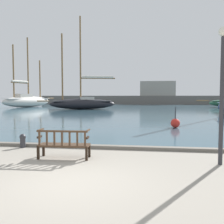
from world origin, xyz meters
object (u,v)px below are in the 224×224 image
Objects in this scene: sailboat_centre_channel at (83,102)px; mooring_bollard at (23,140)px; park_bench at (64,144)px; channel_buoy at (175,123)px; sailboat_far_port at (27,100)px; lamp_post at (222,81)px.

sailboat_centre_channel is 25.70× the size of mooring_bollard.
sailboat_centre_channel is (-7.03, 28.56, 0.71)m from park_bench.
park_bench is at bearing -33.51° from mooring_bollard.
channel_buoy is at bearing 61.66° from park_bench.
sailboat_centre_channel reaches higher than sailboat_far_port.
sailboat_centre_channel is at bearing 103.82° from park_bench.
sailboat_centre_channel is 30.92m from lamp_post.
sailboat_far_port reaches higher than channel_buoy.
lamp_post is (11.72, -28.59, 1.22)m from sailboat_centre_channel.
channel_buoy is at bearing 93.10° from lamp_post.
park_bench is 3.06× the size of mooring_bollard.
lamp_post is at bearing -55.83° from sailboat_far_port.
mooring_bollard is (-2.13, 1.41, -0.18)m from park_bench.
park_bench is at bearing -118.34° from channel_buoy.
sailboat_far_port is at bearing 130.81° from channel_buoy.
mooring_bollard is at bearing -79.78° from sailboat_centre_channel.
sailboat_far_port is (-11.90, 6.19, 0.14)m from sailboat_centre_channel.
mooring_bollard is at bearing 146.49° from park_bench.
sailboat_far_port is at bearing 116.73° from mooring_bollard.
sailboat_centre_channel reaches higher than mooring_bollard.
mooring_bollard is at bearing -63.27° from sailboat_far_port.
channel_buoy is (-0.43, 7.93, -2.03)m from lamp_post.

